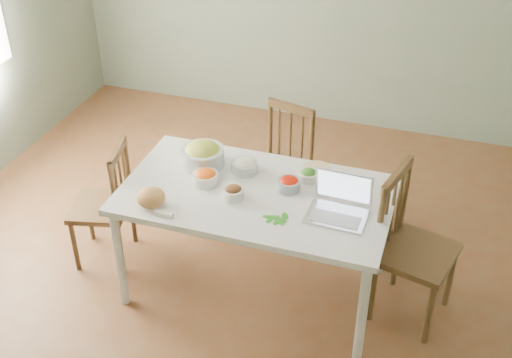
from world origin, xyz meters
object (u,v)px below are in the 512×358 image
(bowl_squash, at_px, (203,154))
(dining_table, at_px, (256,241))
(chair_far, at_px, (277,170))
(chair_left, at_px, (100,204))
(bread_boule, at_px, (151,198))
(laptop, at_px, (338,201))
(chair_right, at_px, (418,250))

(bowl_squash, bearing_deg, dining_table, -24.13)
(chair_far, distance_m, chair_left, 1.32)
(bread_boule, relative_size, laptop, 0.50)
(chair_left, relative_size, laptop, 2.61)
(chair_right, bearing_deg, bread_boule, 118.86)
(chair_left, bearing_deg, chair_far, 113.04)
(bowl_squash, bearing_deg, chair_far, 57.73)
(chair_far, xyz_separation_m, laptop, (0.62, -0.86, 0.44))
(chair_left, xyz_separation_m, bowl_squash, (0.71, 0.22, 0.42))
(chair_right, height_order, bread_boule, chair_right)
(dining_table, xyz_separation_m, bowl_squash, (-0.44, 0.20, 0.48))
(chair_left, xyz_separation_m, bread_boule, (0.58, -0.31, 0.39))
(chair_right, bearing_deg, bowl_squash, 99.96)
(dining_table, distance_m, chair_right, 1.04)
(chair_left, height_order, bowl_squash, bowl_squash)
(dining_table, distance_m, chair_far, 0.77)
(bread_boule, distance_m, laptop, 1.12)
(bowl_squash, height_order, laptop, laptop)
(chair_far, distance_m, bowl_squash, 0.78)
(chair_far, bearing_deg, chair_right, -16.28)
(dining_table, height_order, chair_left, chair_left)
(chair_far, height_order, chair_left, chair_far)
(chair_left, height_order, laptop, laptop)
(chair_left, relative_size, bread_boule, 5.27)
(chair_far, distance_m, laptop, 1.14)
(dining_table, distance_m, laptop, 0.75)
(chair_left, bearing_deg, chair_right, 79.60)
(chair_right, relative_size, bowl_squash, 3.64)
(dining_table, xyz_separation_m, chair_left, (-1.14, -0.02, 0.06))
(dining_table, xyz_separation_m, chair_right, (1.03, 0.09, 0.12))
(chair_left, bearing_deg, bread_boule, 48.84)
(dining_table, bearing_deg, bowl_squash, 155.87)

